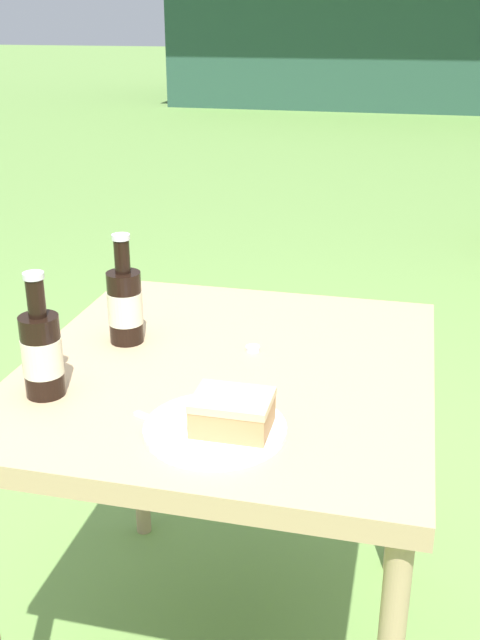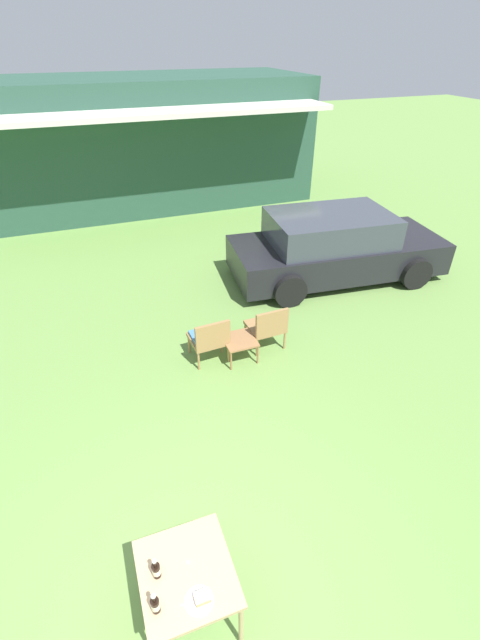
{
  "view_description": "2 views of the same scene",
  "coord_description": "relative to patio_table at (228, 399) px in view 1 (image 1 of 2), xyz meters",
  "views": [
    {
      "loc": [
        0.31,
        -1.23,
        1.34
      ],
      "look_at": [
        0.0,
        0.1,
        0.78
      ],
      "focal_mm": 42.0,
      "sensor_mm": 36.0,
      "label": 1
    },
    {
      "loc": [
        -0.18,
        -1.77,
        4.35
      ],
      "look_at": [
        1.58,
        3.03,
        0.9
      ],
      "focal_mm": 24.0,
      "sensor_mm": 36.0,
      "label": 2
    }
  ],
  "objects": [
    {
      "name": "fork",
      "position": [
        -0.01,
        -0.26,
        0.08
      ],
      "size": [
        0.18,
        0.08,
        0.01
      ],
      "color": "silver",
      "rests_on": "patio_table"
    },
    {
      "name": "cola_bottle_far",
      "position": [
        -0.28,
        -0.19,
        0.16
      ],
      "size": [
        0.07,
        0.07,
        0.22
      ],
      "color": "black",
      "rests_on": "patio_table"
    },
    {
      "name": "cola_bottle_near",
      "position": [
        -0.22,
        0.06,
        0.16
      ],
      "size": [
        0.07,
        0.07,
        0.22
      ],
      "color": "black",
      "rests_on": "patio_table"
    },
    {
      "name": "loose_bottle_cap",
      "position": [
        0.03,
        0.07,
        0.08
      ],
      "size": [
        0.03,
        0.03,
        0.01
      ],
      "color": "silver",
      "rests_on": "patio_table"
    },
    {
      "name": "cake_on_plate",
      "position": [
        0.06,
        -0.24,
        0.1
      ],
      "size": [
        0.23,
        0.23,
        0.07
      ],
      "color": "white",
      "rests_on": "patio_table"
    },
    {
      "name": "patio_table",
      "position": [
        0.0,
        0.0,
        0.0
      ],
      "size": [
        0.76,
        0.82,
        0.73
      ],
      "color": "tan",
      "rests_on": "ground_plane"
    }
  ]
}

